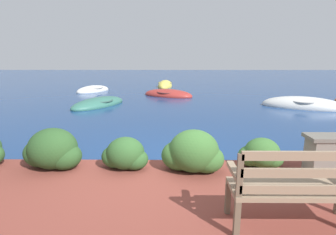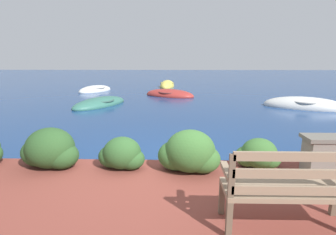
{
  "view_description": "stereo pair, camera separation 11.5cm",
  "coord_description": "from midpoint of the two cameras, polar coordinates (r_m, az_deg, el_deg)",
  "views": [
    {
      "loc": [
        0.19,
        -4.41,
        2.01
      ],
      "look_at": [
        0.11,
        3.62,
        0.17
      ],
      "focal_mm": 28.0,
      "sensor_mm": 36.0,
      "label": 1
    },
    {
      "loc": [
        0.3,
        -4.41,
        2.01
      ],
      "look_at": [
        0.11,
        3.62,
        0.17
      ],
      "focal_mm": 28.0,
      "sensor_mm": 36.0,
      "label": 2
    }
  ],
  "objects": [
    {
      "name": "ground_plane",
      "position": [
        4.85,
        -1.72,
        -11.59
      ],
      "size": [
        80.0,
        80.0,
        0.0
      ],
      "color": "navy"
    },
    {
      "name": "park_bench",
      "position": [
        3.1,
        26.01,
        -13.47
      ],
      "size": [
        1.36,
        0.48,
        0.93
      ],
      "rotation": [
        0.0,
        0.0,
        -0.12
      ],
      "color": "brown",
      "rests_on": "patio_terrace"
    },
    {
      "name": "hedge_clump_left",
      "position": [
        4.77,
        -23.71,
        -6.55
      ],
      "size": [
        0.99,
        0.71,
        0.67
      ],
      "color": "#284C23",
      "rests_on": "patio_terrace"
    },
    {
      "name": "hedge_clump_centre",
      "position": [
        4.41,
        -9.33,
        -8.01
      ],
      "size": [
        0.78,
        0.56,
        0.53
      ],
      "color": "#2D5628",
      "rests_on": "patio_terrace"
    },
    {
      "name": "hedge_clump_right",
      "position": [
        4.25,
        5.41,
        -7.79
      ],
      "size": [
        1.0,
        0.72,
        0.68
      ],
      "color": "#38662D",
      "rests_on": "patio_terrace"
    },
    {
      "name": "hedge_clump_far_right",
      "position": [
        4.65,
        19.7,
        -7.67
      ],
      "size": [
        0.73,
        0.53,
        0.5
      ],
      "color": "#38662D",
      "rests_on": "patio_terrace"
    },
    {
      "name": "rowboat_nearest",
      "position": [
        12.11,
        27.83,
        2.17
      ],
      "size": [
        3.4,
        2.44,
        0.8
      ],
      "rotation": [
        0.0,
        0.0,
        5.85
      ],
      "color": "silver",
      "rests_on": "ground_plane"
    },
    {
      "name": "rowboat_mid",
      "position": [
        11.69,
        -14.32,
        2.87
      ],
      "size": [
        2.41,
        3.19,
        0.61
      ],
      "rotation": [
        0.0,
        0.0,
        1.11
      ],
      "color": "#336B5B",
      "rests_on": "ground_plane"
    },
    {
      "name": "rowboat_far",
      "position": [
        14.08,
        0.58,
        4.94
      ],
      "size": [
        3.07,
        2.44,
        0.65
      ],
      "rotation": [
        0.0,
        0.0,
        2.65
      ],
      "color": "#9E2D28",
      "rests_on": "ground_plane"
    },
    {
      "name": "rowboat_outer",
      "position": [
        16.61,
        -15.36,
        5.7
      ],
      "size": [
        2.18,
        2.62,
        0.64
      ],
      "rotation": [
        0.0,
        0.0,
        1.05
      ],
      "color": "silver",
      "rests_on": "ground_plane"
    },
    {
      "name": "rowboat_distant",
      "position": [
        18.55,
        -0.01,
        6.9
      ],
      "size": [
        1.2,
        2.61,
        0.82
      ],
      "rotation": [
        0.0,
        0.0,
        1.47
      ],
      "color": "#DBC64C",
      "rests_on": "ground_plane"
    }
  ]
}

